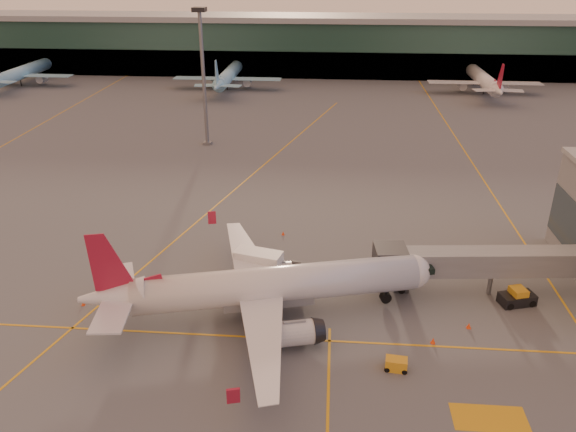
# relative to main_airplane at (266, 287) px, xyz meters

# --- Properties ---
(ground) EXTENTS (600.00, 600.00, 0.00)m
(ground) POSITION_rel_main_airplane_xyz_m (1.59, -8.69, -3.51)
(ground) COLOR #4C4F54
(ground) RESTS_ON ground
(taxi_markings) EXTENTS (100.12, 173.00, 0.01)m
(taxi_markings) POSITION_rel_main_airplane_xyz_m (-5.73, 35.79, -3.50)
(taxi_markings) COLOR orange
(taxi_markings) RESTS_ON ground
(terminal) EXTENTS (400.00, 20.00, 17.60)m
(terminal) POSITION_rel_main_airplane_xyz_m (1.59, 133.10, 5.25)
(terminal) COLOR #19382D
(terminal) RESTS_ON ground
(mast_west_near) EXTENTS (2.40, 2.40, 25.60)m
(mast_west_near) POSITION_rel_main_airplane_xyz_m (-18.41, 57.31, 11.36)
(mast_west_near) COLOR slate
(mast_west_near) RESTS_ON ground
(distant_aircraft_row) EXTENTS (290.00, 34.00, 13.00)m
(distant_aircraft_row) POSITION_rel_main_airplane_xyz_m (-19.41, 109.31, -3.51)
(distant_aircraft_row) COLOR #83C1DC
(distant_aircraft_row) RESTS_ON ground
(main_airplane) EXTENTS (35.26, 32.13, 10.79)m
(main_airplane) POSITION_rel_main_airplane_xyz_m (0.00, 0.00, 0.00)
(main_airplane) COLOR silver
(main_airplane) RESTS_ON ground
(jet_bridge) EXTENTS (26.77, 5.69, 5.50)m
(jet_bridge) POSITION_rel_main_airplane_xyz_m (25.31, 6.45, 0.25)
(jet_bridge) COLOR slate
(jet_bridge) RESTS_ON ground
(catering_truck) EXTENTS (5.66, 3.56, 4.07)m
(catering_truck) POSITION_rel_main_airplane_xyz_m (-1.50, 6.21, -1.19)
(catering_truck) COLOR #B7411A
(catering_truck) RESTS_ON ground
(gpu_cart) EXTENTS (2.11, 1.41, 1.16)m
(gpu_cart) POSITION_rel_main_airplane_xyz_m (12.60, -7.35, -2.94)
(gpu_cart) COLOR orange
(gpu_cart) RESTS_ON ground
(pushback_tug) EXTENTS (4.06, 2.90, 1.88)m
(pushback_tug) POSITION_rel_main_airplane_xyz_m (26.47, 4.36, -2.74)
(pushback_tug) COLOR black
(pushback_tug) RESTS_ON ground
(cone_nose) EXTENTS (0.47, 0.47, 0.60)m
(cone_nose) POSITION_rel_main_airplane_xyz_m (20.46, -0.48, -3.22)
(cone_nose) COLOR #FF410D
(cone_nose) RESTS_ON ground
(cone_tail) EXTENTS (0.38, 0.38, 0.49)m
(cone_tail) POSITION_rel_main_airplane_xyz_m (-19.69, 0.33, -3.27)
(cone_tail) COLOR #FF410D
(cone_tail) RESTS_ON ground
(cone_wing_left) EXTENTS (0.40, 0.40, 0.51)m
(cone_wing_left) POSITION_rel_main_airplane_xyz_m (0.09, 18.68, -3.26)
(cone_wing_left) COLOR #FF410D
(cone_wing_left) RESTS_ON ground
(cone_fwd) EXTENTS (0.47, 0.47, 0.59)m
(cone_fwd) POSITION_rel_main_airplane_xyz_m (16.51, -3.23, -3.22)
(cone_fwd) COLOR #FF410D
(cone_fwd) RESTS_ON ground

